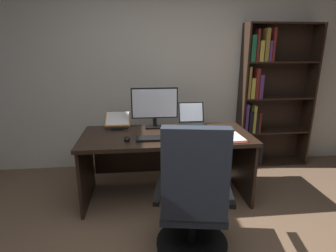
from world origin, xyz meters
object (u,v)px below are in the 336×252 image
at_px(keyboard, 157,138).
at_px(computer_mouse, 127,139).
at_px(open_binder, 220,138).
at_px(pen, 184,131).
at_px(notepad, 182,131).
at_px(laptop, 193,121).
at_px(monitor, 155,107).
at_px(desk, 166,148).
at_px(bookshelf, 267,98).
at_px(reading_stand_with_book, 118,120).
at_px(office_chair, 193,203).

relative_size(keyboard, computer_mouse, 4.04).
height_order(open_binder, pen, open_binder).
bearing_deg(pen, notepad, 180.00).
relative_size(laptop, notepad, 1.65).
xyz_separation_m(computer_mouse, open_binder, (0.93, -0.05, -0.01)).
xyz_separation_m(monitor, keyboard, (0.00, -0.43, -0.22)).
height_order(desk, bookshelf, bookshelf).
relative_size(desk, laptop, 5.16).
distance_m(laptop, computer_mouse, 0.87).
distance_m(desk, bookshelf, 1.66).
bearing_deg(reading_stand_with_book, open_binder, -27.75).
bearing_deg(keyboard, monitor, 90.00).
relative_size(desk, open_binder, 3.72).
relative_size(laptop, open_binder, 0.72).
height_order(computer_mouse, pen, computer_mouse).
relative_size(desk, bookshelf, 0.93).
relative_size(laptop, keyboard, 0.83).
relative_size(office_chair, notepad, 5.28).
xyz_separation_m(laptop, keyboard, (-0.45, -0.45, -0.04)).
relative_size(desk, computer_mouse, 17.21).
distance_m(bookshelf, pen, 1.46).
relative_size(monitor, notepad, 2.51).
relative_size(laptop, reading_stand_with_book, 1.19).
xyz_separation_m(bookshelf, office_chair, (-1.34, -1.68, -0.48)).
relative_size(office_chair, open_binder, 2.31).
relative_size(open_binder, pen, 3.44).
bearing_deg(reading_stand_with_book, bookshelf, 12.08).
xyz_separation_m(desk, laptop, (0.34, 0.20, 0.25)).
bearing_deg(open_binder, desk, 147.86).
xyz_separation_m(desk, office_chair, (0.12, -1.00, -0.07)).
xyz_separation_m(desk, monitor, (-0.11, 0.19, 0.43)).
xyz_separation_m(monitor, open_binder, (0.63, -0.48, -0.22)).
distance_m(monitor, reading_stand_with_book, 0.46).
height_order(office_chair, notepad, office_chair).
xyz_separation_m(keyboard, reading_stand_with_book, (-0.43, 0.50, 0.06)).
height_order(office_chair, open_binder, office_chair).
height_order(bookshelf, open_binder, bookshelf).
bearing_deg(notepad, pen, 0.00).
xyz_separation_m(monitor, notepad, (0.28, -0.21, -0.23)).
relative_size(bookshelf, reading_stand_with_book, 6.58).
distance_m(computer_mouse, open_binder, 0.93).
bearing_deg(pen, bookshelf, 29.21).
distance_m(desk, pen, 0.29).
height_order(office_chair, monitor, monitor).
bearing_deg(computer_mouse, open_binder, -3.09).
distance_m(office_chair, laptop, 1.26).
height_order(keyboard, reading_stand_with_book, reading_stand_with_book).
distance_m(bookshelf, computer_mouse, 2.09).
height_order(bookshelf, monitor, bookshelf).
bearing_deg(computer_mouse, office_chair, -55.17).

